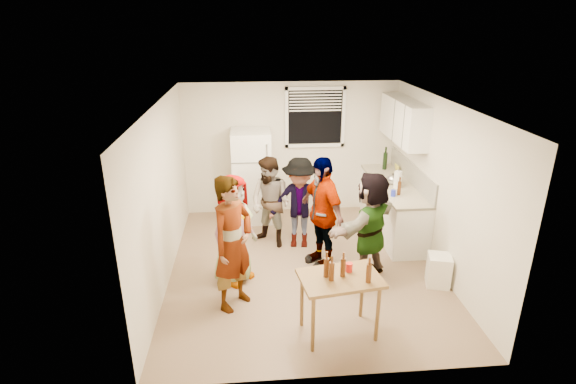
{
  "coord_description": "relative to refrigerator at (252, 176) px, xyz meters",
  "views": [
    {
      "loc": [
        -0.76,
        -5.94,
        3.56
      ],
      "look_at": [
        -0.22,
        0.25,
        1.15
      ],
      "focal_mm": 28.0,
      "sensor_mm": 36.0,
      "label": 1
    }
  ],
  "objects": [
    {
      "name": "blue_cup",
      "position": [
        2.24,
        -1.32,
        0.05
      ],
      "size": [
        0.08,
        0.08,
        0.11
      ],
      "primitive_type": "cylinder",
      "color": "#202EBC",
      "rests_on": "countertop"
    },
    {
      "name": "guest_back_left",
      "position": [
        0.29,
        -1.08,
        -0.85
      ],
      "size": [
        1.52,
        1.64,
        0.57
      ],
      "primitive_type": "imported",
      "rotation": [
        0.0,
        0.0,
        -0.68
      ],
      "color": "brown",
      "rests_on": "ground"
    },
    {
      "name": "serving_table",
      "position": [
        0.98,
        -3.43,
        -0.85
      ],
      "size": [
        1.01,
        0.75,
        0.78
      ],
      "primitive_type": null,
      "rotation": [
        0.0,
        0.0,
        0.15
      ],
      "color": "brown",
      "rests_on": "ground"
    },
    {
      "name": "guest_stripe",
      "position": [
        -0.27,
        -2.73,
        -0.85
      ],
      "size": [
        1.8,
        1.65,
        0.43
      ],
      "primitive_type": "imported",
      "rotation": [
        0.0,
        0.0,
        0.88
      ],
      "color": "#141933",
      "rests_on": "ground"
    },
    {
      "name": "upper_cabinets",
      "position": [
        2.58,
        -0.53,
        1.1
      ],
      "size": [
        0.34,
        1.6,
        0.7
      ],
      "primitive_type": "cube",
      "color": "white",
      "rests_on": "room"
    },
    {
      "name": "kettle",
      "position": [
        2.4,
        -0.77,
        0.05
      ],
      "size": [
        0.29,
        0.26,
        0.2
      ],
      "primitive_type": null,
      "rotation": [
        0.0,
        0.0,
        0.27
      ],
      "color": "silver",
      "rests_on": "countertop"
    },
    {
      "name": "red_cup",
      "position": [
        1.1,
        -3.32,
        -0.07
      ],
      "size": [
        0.08,
        0.08,
        0.11
      ],
      "primitive_type": "cylinder",
      "color": "red",
      "rests_on": "serving_table"
    },
    {
      "name": "room",
      "position": [
        0.75,
        -1.88,
        -0.85
      ],
      "size": [
        4.0,
        4.5,
        2.5
      ],
      "primitive_type": null,
      "color": "silver",
      "rests_on": "ground"
    },
    {
      "name": "guest_back_right",
      "position": [
        0.76,
        -1.15,
        -0.85
      ],
      "size": [
        1.2,
        1.66,
        0.57
      ],
      "primitive_type": "imported",
      "rotation": [
        0.0,
        0.0,
        -0.15
      ],
      "color": "#3B3B40",
      "rests_on": "ground"
    },
    {
      "name": "beer_bottle_counter",
      "position": [
        2.35,
        -1.27,
        0.05
      ],
      "size": [
        0.06,
        0.06,
        0.22
      ],
      "primitive_type": "cylinder",
      "color": "#47230C",
      "rests_on": "countertop"
    },
    {
      "name": "refrigerator",
      "position": [
        0.0,
        0.0,
        0.0
      ],
      "size": [
        0.7,
        0.7,
        1.7
      ],
      "primitive_type": "cube",
      "color": "white",
      "rests_on": "ground"
    },
    {
      "name": "guest_black",
      "position": [
        1.02,
        -1.76,
        -0.85
      ],
      "size": [
        1.99,
        1.63,
        0.42
      ],
      "primitive_type": "imported",
      "rotation": [
        0.0,
        0.0,
        -1.15
      ],
      "color": "black",
      "rests_on": "ground"
    },
    {
      "name": "paper_towel",
      "position": [
        2.43,
        -0.94,
        0.05
      ],
      "size": [
        0.13,
        0.13,
        0.29
      ],
      "primitive_type": "cylinder",
      "color": "white",
      "rests_on": "countertop"
    },
    {
      "name": "guest_grey",
      "position": [
        -0.29,
        -2.11,
        -0.85
      ],
      "size": [
        1.74,
        1.62,
        0.51
      ],
      "primitive_type": "imported",
      "rotation": [
        0.0,
        0.0,
        0.89
      ],
      "color": "gray",
      "rests_on": "ground"
    },
    {
      "name": "guest_orange",
      "position": [
        1.65,
        -2.16,
        -0.85
      ],
      "size": [
        2.19,
        2.19,
        0.47
      ],
      "primitive_type": "imported",
      "rotation": [
        0.0,
        0.0,
        3.9
      ],
      "color": "#C97348",
      "rests_on": "ground"
    },
    {
      "name": "wine_bottle",
      "position": [
        2.5,
        0.05,
        0.05
      ],
      "size": [
        0.08,
        0.08,
        0.32
      ],
      "primitive_type": "cylinder",
      "color": "black",
      "rests_on": "countertop"
    },
    {
      "name": "picture_frame",
      "position": [
        2.67,
        -0.18,
        0.13
      ],
      "size": [
        0.02,
        0.18,
        0.15
      ],
      "primitive_type": "cube",
      "color": "yellow",
      "rests_on": "countertop"
    },
    {
      "name": "beer_bottle_table",
      "position": [
        0.81,
        -3.4,
        -0.07
      ],
      "size": [
        0.06,
        0.06,
        0.24
      ],
      "primitive_type": "cylinder",
      "color": "#47230C",
      "rests_on": "serving_table"
    },
    {
      "name": "counter_lower",
      "position": [
        2.45,
        -0.73,
        -0.42
      ],
      "size": [
        0.6,
        2.2,
        0.86
      ],
      "primitive_type": "cube",
      "color": "white",
      "rests_on": "ground"
    },
    {
      "name": "backsplash",
      "position": [
        2.74,
        -0.73,
        0.23
      ],
      "size": [
        0.03,
        2.2,
        0.36
      ],
      "primitive_type": "cube",
      "color": "beige",
      "rests_on": "countertop"
    },
    {
      "name": "countertop",
      "position": [
        2.45,
        -0.73,
        0.03
      ],
      "size": [
        0.64,
        2.22,
        0.04
      ],
      "primitive_type": "cube",
      "color": "beige",
      "rests_on": "counter_lower"
    },
    {
      "name": "window",
      "position": [
        1.2,
        0.33,
        1.0
      ],
      "size": [
        1.12,
        0.1,
        1.06
      ],
      "primitive_type": null,
      "color": "white",
      "rests_on": "room"
    },
    {
      "name": "trash_bin",
      "position": [
        2.59,
        -2.51,
        -0.6
      ],
      "size": [
        0.38,
        0.38,
        0.46
      ],
      "primitive_type": "cube",
      "rotation": [
        0.0,
        0.0,
        -0.27
      ],
      "color": "white",
      "rests_on": "ground"
    }
  ]
}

